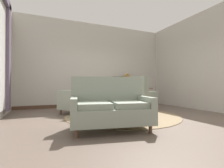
{
  "coord_description": "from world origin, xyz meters",
  "views": [
    {
      "loc": [
        -2.01,
        -3.76,
        0.81
      ],
      "look_at": [
        -0.19,
        0.56,
        0.86
      ],
      "focal_mm": 26.9,
      "sensor_mm": 36.0,
      "label": 1
    }
  ],
  "objects_px": {
    "side_table": "(144,96)",
    "sideboard": "(125,92)",
    "porcelain_vase": "(117,92)",
    "armchair_foreground_right": "(139,97)",
    "gramophone": "(127,76)",
    "armchair_near_sideboard": "(80,99)",
    "coffee_table": "(117,101)",
    "settee": "(110,108)"
  },
  "relations": [
    {
      "from": "armchair_near_sideboard",
      "to": "settee",
      "type": "bearing_deg",
      "value": 45.8
    },
    {
      "from": "settee",
      "to": "gramophone",
      "type": "relative_size",
      "value": 2.87
    },
    {
      "from": "gramophone",
      "to": "side_table",
      "type": "bearing_deg",
      "value": -87.29
    },
    {
      "from": "porcelain_vase",
      "to": "armchair_near_sideboard",
      "type": "height_order",
      "value": "armchair_near_sideboard"
    },
    {
      "from": "side_table",
      "to": "coffee_table",
      "type": "bearing_deg",
      "value": -149.38
    },
    {
      "from": "porcelain_vase",
      "to": "armchair_foreground_right",
      "type": "xyz_separation_m",
      "value": [
        1.03,
        0.59,
        -0.19
      ]
    },
    {
      "from": "sideboard",
      "to": "armchair_foreground_right",
      "type": "bearing_deg",
      "value": -100.81
    },
    {
      "from": "armchair_foreground_right",
      "to": "side_table",
      "type": "relative_size",
      "value": 1.5
    },
    {
      "from": "porcelain_vase",
      "to": "settee",
      "type": "height_order",
      "value": "settee"
    },
    {
      "from": "armchair_foreground_right",
      "to": "gramophone",
      "type": "height_order",
      "value": "gramophone"
    },
    {
      "from": "armchair_near_sideboard",
      "to": "side_table",
      "type": "distance_m",
      "value": 2.25
    },
    {
      "from": "coffee_table",
      "to": "armchair_near_sideboard",
      "type": "distance_m",
      "value": 1.14
    },
    {
      "from": "porcelain_vase",
      "to": "gramophone",
      "type": "relative_size",
      "value": 0.7
    },
    {
      "from": "coffee_table",
      "to": "sideboard",
      "type": "distance_m",
      "value": 2.49
    },
    {
      "from": "armchair_near_sideboard",
      "to": "gramophone",
      "type": "relative_size",
      "value": 2.22
    },
    {
      "from": "settee",
      "to": "porcelain_vase",
      "type": "bearing_deg",
      "value": 70.58
    },
    {
      "from": "settee",
      "to": "side_table",
      "type": "height_order",
      "value": "settee"
    },
    {
      "from": "settee",
      "to": "armchair_foreground_right",
      "type": "xyz_separation_m",
      "value": [
        1.72,
        1.76,
        0.06
      ]
    },
    {
      "from": "side_table",
      "to": "sideboard",
      "type": "distance_m",
      "value": 1.27
    },
    {
      "from": "armchair_foreground_right",
      "to": "gramophone",
      "type": "xyz_separation_m",
      "value": [
        0.35,
        1.47,
        0.74
      ]
    },
    {
      "from": "porcelain_vase",
      "to": "armchair_near_sideboard",
      "type": "xyz_separation_m",
      "value": [
        -0.81,
        0.82,
        -0.23
      ]
    },
    {
      "from": "coffee_table",
      "to": "porcelain_vase",
      "type": "height_order",
      "value": "porcelain_vase"
    },
    {
      "from": "side_table",
      "to": "porcelain_vase",
      "type": "bearing_deg",
      "value": -148.56
    },
    {
      "from": "side_table",
      "to": "sideboard",
      "type": "bearing_deg",
      "value": 94.71
    },
    {
      "from": "porcelain_vase",
      "to": "side_table",
      "type": "height_order",
      "value": "porcelain_vase"
    },
    {
      "from": "coffee_table",
      "to": "side_table",
      "type": "bearing_deg",
      "value": 30.62
    },
    {
      "from": "porcelain_vase",
      "to": "gramophone",
      "type": "distance_m",
      "value": 2.54
    },
    {
      "from": "armchair_near_sideboard",
      "to": "armchair_foreground_right",
      "type": "relative_size",
      "value": 1.1
    },
    {
      "from": "coffee_table",
      "to": "armchair_foreground_right",
      "type": "relative_size",
      "value": 0.8
    },
    {
      "from": "porcelain_vase",
      "to": "side_table",
      "type": "distance_m",
      "value": 1.7
    },
    {
      "from": "armchair_foreground_right",
      "to": "sideboard",
      "type": "bearing_deg",
      "value": -32.45
    },
    {
      "from": "sideboard",
      "to": "settee",
      "type": "bearing_deg",
      "value": -121.32
    },
    {
      "from": "armchair_near_sideboard",
      "to": "side_table",
      "type": "xyz_separation_m",
      "value": [
        2.25,
        0.06,
        0.03
      ]
    },
    {
      "from": "settee",
      "to": "armchair_near_sideboard",
      "type": "height_order",
      "value": "settee"
    },
    {
      "from": "side_table",
      "to": "gramophone",
      "type": "bearing_deg",
      "value": 92.71
    },
    {
      "from": "coffee_table",
      "to": "sideboard",
      "type": "height_order",
      "value": "sideboard"
    },
    {
      "from": "armchair_near_sideboard",
      "to": "coffee_table",
      "type": "bearing_deg",
      "value": 88.76
    },
    {
      "from": "gramophone",
      "to": "armchair_foreground_right",
      "type": "bearing_deg",
      "value": -103.28
    },
    {
      "from": "sideboard",
      "to": "gramophone",
      "type": "relative_size",
      "value": 2.2
    },
    {
      "from": "coffee_table",
      "to": "settee",
      "type": "distance_m",
      "value": 1.39
    },
    {
      "from": "armchair_near_sideboard",
      "to": "gramophone",
      "type": "distance_m",
      "value": 2.64
    },
    {
      "from": "armchair_near_sideboard",
      "to": "side_table",
      "type": "relative_size",
      "value": 1.64
    }
  ]
}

